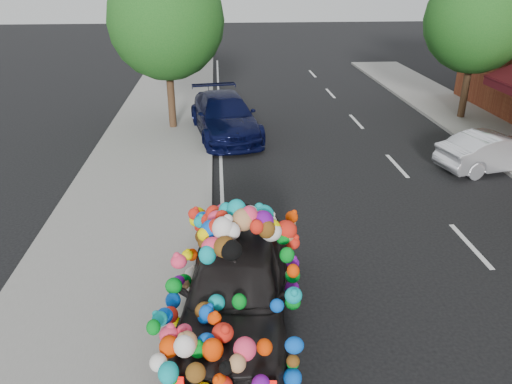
# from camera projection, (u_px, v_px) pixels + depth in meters

# --- Properties ---
(ground) EXTENTS (100.00, 100.00, 0.00)m
(ground) POSITION_uv_depth(u_px,v_px,m) (314.00, 252.00, 11.10)
(ground) COLOR black
(ground) RESTS_ON ground
(sidewalk) EXTENTS (4.00, 60.00, 0.12)m
(sidewalk) POSITION_uv_depth(u_px,v_px,m) (118.00, 258.00, 10.77)
(sidewalk) COLOR gray
(sidewalk) RESTS_ON ground
(kerb) EXTENTS (0.15, 60.00, 0.13)m
(kerb) POSITION_uv_depth(u_px,v_px,m) (208.00, 254.00, 10.90)
(kerb) COLOR gray
(kerb) RESTS_ON ground
(lane_markings) EXTENTS (6.00, 50.00, 0.01)m
(lane_markings) POSITION_uv_depth(u_px,v_px,m) (470.00, 245.00, 11.34)
(lane_markings) COLOR silver
(lane_markings) RESTS_ON ground
(tree_near_sidewalk) EXTENTS (4.20, 4.20, 6.13)m
(tree_near_sidewalk) POSITION_uv_depth(u_px,v_px,m) (166.00, 21.00, 17.80)
(tree_near_sidewalk) COLOR #332114
(tree_near_sidewalk) RESTS_ON ground
(tree_far_b) EXTENTS (4.00, 4.00, 5.90)m
(tree_far_b) POSITION_uv_depth(u_px,v_px,m) (477.00, 21.00, 19.13)
(tree_far_b) COLOR #332114
(tree_far_b) RESTS_ON ground
(plush_art_car) EXTENTS (2.77, 4.95, 2.18)m
(plush_art_car) POSITION_uv_depth(u_px,v_px,m) (237.00, 267.00, 8.49)
(plush_art_car) COLOR black
(plush_art_car) RESTS_ON ground
(navy_sedan) EXTENTS (2.91, 5.45, 1.50)m
(navy_sedan) POSITION_uv_depth(u_px,v_px,m) (225.00, 116.00, 18.45)
(navy_sedan) COLOR black
(navy_sedan) RESTS_ON ground
(silver_hatchback) EXTENTS (3.79, 2.03, 1.19)m
(silver_hatchback) POSITION_uv_depth(u_px,v_px,m) (495.00, 151.00, 15.38)
(silver_hatchback) COLOR silver
(silver_hatchback) RESTS_ON ground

